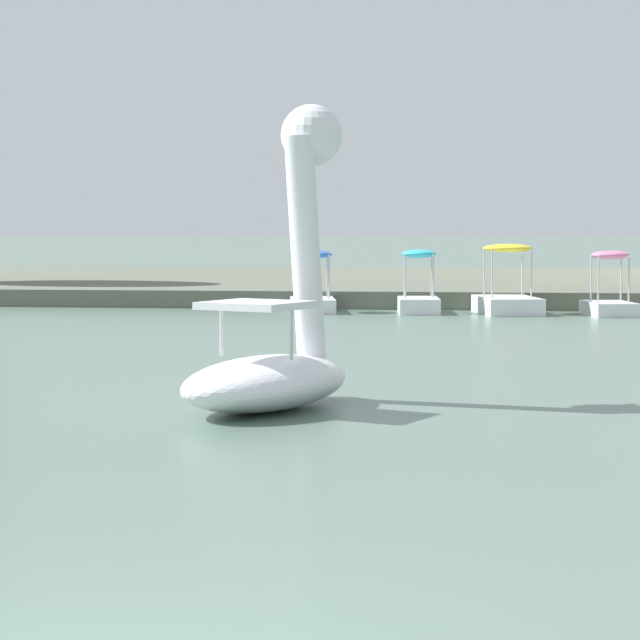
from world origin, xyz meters
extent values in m
cube|color=#5B6051|center=(0.00, 37.11, 0.22)|extent=(147.64, 20.58, 0.44)
ellipsoid|color=white|center=(-0.58, 9.19, 0.30)|extent=(2.26, 2.94, 0.59)
cylinder|color=white|center=(-0.25, 9.97, 1.76)|extent=(0.55, 0.71, 2.60)
sphere|color=white|center=(-0.20, 10.10, 3.05)|extent=(0.93, 0.93, 0.71)
cone|color=yellow|center=(-0.09, 10.36, 3.05)|extent=(0.54, 0.59, 0.39)
cube|color=white|center=(-0.66, 9.00, 1.16)|extent=(1.28, 1.26, 0.08)
cylinder|color=silver|center=(-0.25, 8.83, 0.88)|extent=(0.04, 0.04, 0.57)
cylinder|color=silver|center=(-1.07, 9.17, 0.88)|extent=(0.04, 0.04, 0.57)
cube|color=white|center=(4.65, 25.35, 0.15)|extent=(1.25, 1.85, 0.31)
ellipsoid|color=pink|center=(4.65, 25.35, 1.37)|extent=(0.99, 0.93, 0.20)
cylinder|color=#B7B7BF|center=(4.26, 25.60, 0.84)|extent=(0.04, 0.04, 1.06)
cylinder|color=#B7B7BF|center=(4.94, 25.72, 0.84)|extent=(0.04, 0.04, 1.06)
cylinder|color=#B7B7BF|center=(4.37, 24.98, 0.84)|extent=(0.04, 0.04, 1.06)
cylinder|color=#B7B7BF|center=(5.05, 25.10, 0.84)|extent=(0.04, 0.04, 1.06)
cube|color=white|center=(2.37, 25.73, 0.19)|extent=(1.68, 2.48, 0.39)
ellipsoid|color=yellow|center=(2.37, 25.73, 1.51)|extent=(1.34, 1.33, 0.20)
cylinder|color=#B7B7BF|center=(1.83, 26.08, 0.95)|extent=(0.04, 0.04, 1.13)
cylinder|color=#B7B7BF|center=(2.72, 26.26, 0.95)|extent=(0.04, 0.04, 1.13)
cylinder|color=#B7B7BF|center=(2.01, 25.20, 0.95)|extent=(0.04, 0.04, 1.13)
cylinder|color=#B7B7BF|center=(2.90, 25.38, 0.95)|extent=(0.04, 0.04, 1.13)
cube|color=white|center=(0.32, 25.66, 0.18)|extent=(1.09, 1.83, 0.36)
ellipsoid|color=#2DB7D1|center=(0.32, 25.66, 1.38)|extent=(0.88, 0.90, 0.20)
cylinder|color=#B7B7BF|center=(-0.03, 25.96, 0.87)|extent=(0.04, 0.04, 1.02)
cylinder|color=#B7B7BF|center=(0.61, 26.02, 0.87)|extent=(0.04, 0.04, 1.02)
cylinder|color=#B7B7BF|center=(0.03, 25.30, 0.87)|extent=(0.04, 0.04, 1.02)
cylinder|color=#B7B7BF|center=(0.67, 25.36, 0.87)|extent=(0.04, 0.04, 1.02)
cube|color=white|center=(-2.18, 25.71, 0.16)|extent=(1.33, 2.13, 0.33)
ellipsoid|color=blue|center=(-2.18, 25.71, 1.36)|extent=(1.07, 1.15, 0.20)
cylinder|color=#B7B7BF|center=(-2.61, 26.05, 0.84)|extent=(0.04, 0.04, 1.03)
cylinder|color=#B7B7BF|center=(-1.88, 26.17, 0.84)|extent=(0.04, 0.04, 1.03)
cylinder|color=#B7B7BF|center=(-2.47, 25.25, 0.84)|extent=(0.04, 0.04, 1.03)
cylinder|color=#B7B7BF|center=(-1.75, 25.37, 0.84)|extent=(0.04, 0.04, 1.03)
camera|label=1|loc=(1.73, -4.92, 2.00)|focal=73.83mm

